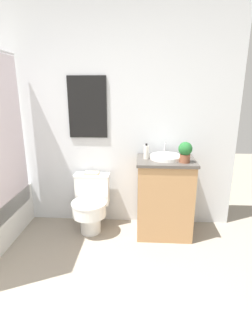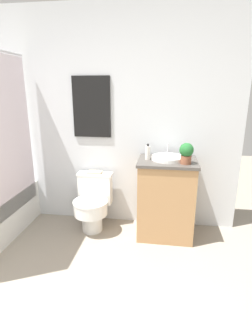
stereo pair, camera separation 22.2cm
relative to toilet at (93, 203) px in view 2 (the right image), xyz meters
name	(u,v)px [view 2 (the right image)]	position (x,y,z in m)	size (l,w,h in m)	color
wall_back	(87,121)	(-0.11, 0.28, 0.92)	(3.55, 0.07, 2.50)	silver
toilet	(93,203)	(0.00, 0.00, 0.00)	(0.41, 0.51, 0.65)	white
vanity	(166,198)	(0.85, -0.01, 0.11)	(0.63, 0.51, 0.88)	#AD7F51
sink	(168,158)	(0.85, 0.01, 0.57)	(0.35, 0.38, 0.13)	white
soap_bottle	(148,153)	(0.63, 0.00, 0.63)	(0.06, 0.06, 0.17)	silver
potted_plant	(186,152)	(1.02, -0.12, 0.67)	(0.14, 0.14, 0.21)	brown
book_on_tank	(95,172)	(0.00, 0.13, 0.33)	(0.17, 0.10, 0.02)	beige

